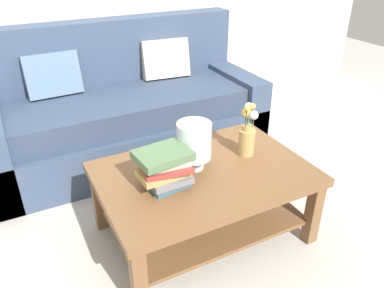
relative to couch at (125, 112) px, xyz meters
The scene contains 6 objects.
ground_plane 1.00m from the couch, 90.34° to the right, with size 10.00×10.00×0.00m, color #B7B2A8.
couch is the anchor object (origin of this frame).
coffee_table 1.21m from the couch, 86.19° to the right, with size 1.20×0.82×0.46m.
book_stack_main 1.26m from the couch, 97.95° to the right, with size 0.30×0.25×0.20m.
glass_hurricane_vase 1.18m from the couch, 87.82° to the right, with size 0.20×0.20×0.28m.
flower_pitcher 1.25m from the couch, 70.93° to the right, with size 0.10×0.12×0.33m.
Camera 1 is at (-0.81, -1.86, 1.63)m, focal length 35.34 mm.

